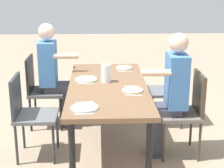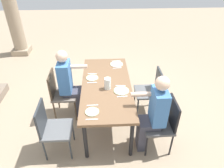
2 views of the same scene
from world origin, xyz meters
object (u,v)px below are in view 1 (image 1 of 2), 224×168
at_px(diner_woman_green, 170,92).
at_px(plate_2, 133,90).
at_px(dining_table, 108,91).
at_px(chair_west_south, 40,87).
at_px(water_pitcher, 106,74).
at_px(plate_1, 86,79).
at_px(chair_mid_south, 29,111).
at_px(chair_mid_north, 187,108).
at_px(plate_3, 85,107).
at_px(diner_man_white, 53,73).
at_px(chair_west_north, 172,86).
at_px(plate_0, 124,68).

relative_size(diner_woman_green, plate_2, 6.16).
relative_size(dining_table, chair_west_south, 2.10).
bearing_deg(water_pitcher, plate_1, -111.49).
height_order(chair_mid_south, diner_woman_green, diner_woman_green).
bearing_deg(diner_woman_green, plate_1, -111.38).
bearing_deg(chair_mid_south, plate_2, 86.12).
height_order(chair_mid_north, chair_mid_south, chair_mid_north).
distance_m(chair_west_south, plate_3, 1.56).
bearing_deg(water_pitcher, diner_woman_green, 68.66).
bearing_deg(plate_2, diner_man_white, -135.25).
xyz_separation_m(chair_mid_north, diner_woman_green, (0.00, -0.19, 0.18)).
bearing_deg(water_pitcher, chair_west_south, -125.68).
bearing_deg(diner_man_white, chair_mid_north, 60.63).
height_order(chair_mid_north, diner_man_white, diner_man_white).
distance_m(chair_west_north, chair_mid_south, 1.88).
bearing_deg(plate_0, plate_1, -43.40).
bearing_deg(chair_west_south, plate_0, 89.25).
height_order(chair_west_south, diner_man_white, diner_man_white).
bearing_deg(plate_0, water_pitcher, -22.71).
distance_m(chair_west_south, diner_woman_green, 1.73).
xyz_separation_m(plate_0, plate_3, (1.40, -0.45, -0.00)).
bearing_deg(plate_2, chair_west_north, 147.31).
height_order(chair_west_north, plate_2, chair_west_north).
distance_m(chair_mid_north, diner_man_white, 1.74).
bearing_deg(plate_2, chair_mid_south, -93.88).
relative_size(dining_table, diner_woman_green, 1.43).
bearing_deg(chair_mid_north, dining_table, -99.41).
distance_m(dining_table, chair_mid_north, 0.87).
relative_size(chair_mid_north, chair_mid_south, 1.02).
relative_size(dining_table, water_pitcher, 9.78).
distance_m(chair_mid_north, plate_0, 1.07).
distance_m(chair_mid_north, chair_mid_south, 1.68).
height_order(chair_west_north, plate_0, chair_west_north).
height_order(plate_2, plate_3, same).
bearing_deg(chair_west_south, chair_mid_north, 63.18).
bearing_deg(plate_3, plate_0, 162.10).
relative_size(plate_2, water_pitcher, 1.11).
distance_m(chair_mid_north, plate_1, 1.16).
height_order(diner_man_white, plate_3, diner_man_white).
bearing_deg(chair_west_north, chair_west_south, -90.00).
bearing_deg(water_pitcher, chair_mid_south, -72.48).
relative_size(plate_1, water_pitcher, 1.31).
relative_size(chair_mid_north, plate_2, 4.23).
distance_m(chair_mid_south, diner_woman_green, 1.50).
bearing_deg(plate_2, water_pitcher, -141.37).
bearing_deg(dining_table, water_pitcher, -171.61).
xyz_separation_m(chair_mid_north, diner_man_white, (-0.85, -1.51, 0.18)).
distance_m(chair_mid_south, plate_0, 1.37).
xyz_separation_m(chair_west_south, plate_0, (0.01, 1.07, 0.24)).
xyz_separation_m(chair_west_north, diner_man_white, (0.00, -1.51, 0.19)).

